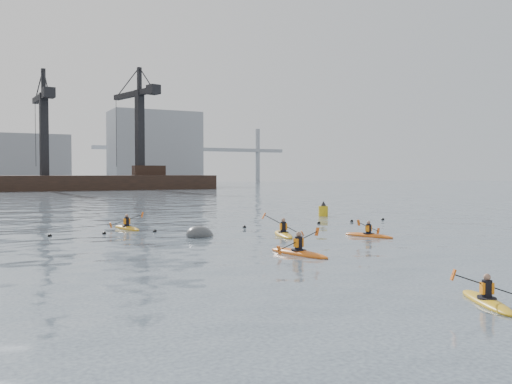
% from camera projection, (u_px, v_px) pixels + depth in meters
% --- Properties ---
extents(ground, '(400.00, 400.00, 0.00)m').
position_uv_depth(ground, '(476.00, 312.00, 13.96)').
color(ground, '#323A4A').
rests_on(ground, ground).
extents(float_line, '(33.24, 0.73, 0.24)m').
position_uv_depth(float_line, '(178.00, 230.00, 33.84)').
color(float_line, black).
rests_on(float_line, ground).
extents(barge_pier, '(72.00, 19.30, 29.50)m').
position_uv_depth(barge_pier, '(44.00, 181.00, 111.96)').
color(barge_pier, black).
rests_on(barge_pier, ground).
extents(skyline, '(141.00, 28.00, 22.00)m').
position_uv_depth(skyline, '(38.00, 153.00, 148.76)').
color(skyline, gray).
rests_on(skyline, ground).
extents(kayaker_0, '(2.42, 3.65, 1.26)m').
position_uv_depth(kayaker_0, '(299.00, 252.00, 23.85)').
color(kayaker_0, '#D45C13').
rests_on(kayaker_0, ground).
extents(kayaker_1, '(1.88, 2.91, 1.07)m').
position_uv_depth(kayaker_1, '(487.00, 300.00, 14.87)').
color(kayaker_1, gold).
rests_on(kayaker_1, ground).
extents(kayaker_3, '(2.45, 3.64, 1.47)m').
position_uv_depth(kayaker_3, '(283.00, 234.00, 31.06)').
color(kayaker_3, gold).
rests_on(kayaker_3, ground).
extents(kayaker_4, '(2.10, 3.20, 1.14)m').
position_uv_depth(kayaker_4, '(369.00, 235.00, 30.64)').
color(kayaker_4, '#CD5A13').
rests_on(kayaker_4, ground).
extents(kayaker_5, '(2.30, 3.47, 1.17)m').
position_uv_depth(kayaker_5, '(127.00, 227.00, 34.80)').
color(kayaker_5, gold).
rests_on(kayaker_5, ground).
extents(mooring_buoy, '(2.75, 2.70, 1.61)m').
position_uv_depth(mooring_buoy, '(200.00, 236.00, 30.84)').
color(mooring_buoy, '#434648').
rests_on(mooring_buoy, ground).
extents(nav_buoy, '(0.78, 0.78, 1.43)m').
position_uv_depth(nav_buoy, '(323.00, 211.00, 45.15)').
color(nav_buoy, gold).
rests_on(nav_buoy, ground).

